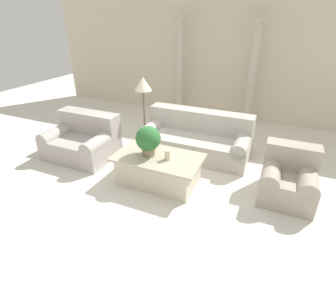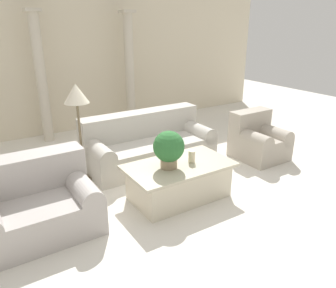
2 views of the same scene
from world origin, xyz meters
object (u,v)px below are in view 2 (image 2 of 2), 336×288
floor_lamp (77,100)px  coffee_table (179,181)px  potted_plant (169,148)px  armchair (258,139)px  loveseat (35,203)px  sofa_long (148,144)px

floor_lamp → coffee_table: bearing=-53.4°
potted_plant → floor_lamp: (-0.75, 1.25, 0.48)m
potted_plant → coffee_table: bearing=3.0°
floor_lamp → armchair: size_ratio=1.79×
coffee_table → floor_lamp: (-0.92, 1.24, 1.00)m
floor_lamp → potted_plant: bearing=-58.9°
potted_plant → floor_lamp: 1.54m
armchair → loveseat: bearing=-177.5°
sofa_long → loveseat: size_ratio=1.64×
loveseat → floor_lamp: bearing=47.6°
loveseat → potted_plant: (1.64, -0.28, 0.43)m
sofa_long → loveseat: 2.28m
floor_lamp → armchair: (2.92, -0.80, -0.91)m
sofa_long → loveseat: (-2.04, -1.01, 0.01)m
sofa_long → potted_plant: bearing=-107.3°
loveseat → coffee_table: bearing=-8.7°
coffee_table → floor_lamp: size_ratio=0.97×
sofa_long → floor_lamp: 1.48m
sofa_long → armchair: (1.76, -0.85, 0.00)m
sofa_long → coffee_table: sofa_long is taller
coffee_table → armchair: (1.99, 0.44, 0.08)m
potted_plant → sofa_long: bearing=72.7°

